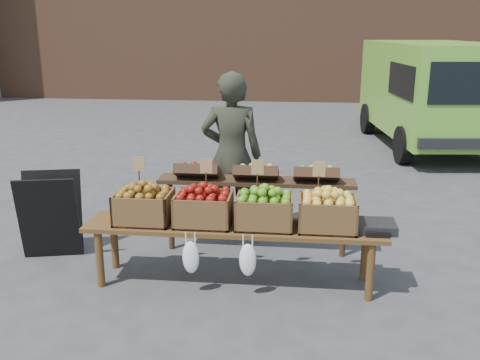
# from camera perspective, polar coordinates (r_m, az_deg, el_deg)

# --- Properties ---
(ground) EXTENTS (80.00, 80.00, 0.00)m
(ground) POSITION_cam_1_polar(r_m,az_deg,el_deg) (4.76, 5.21, -12.73)
(ground) COLOR #3E3E41
(delivery_van) EXTENTS (2.50, 4.69, 2.02)m
(delivery_van) POSITION_cam_1_polar(r_m,az_deg,el_deg) (11.17, 19.78, 8.46)
(delivery_van) COLOR #63A630
(delivery_van) RESTS_ON ground
(vendor) EXTENTS (0.69, 0.46, 1.84)m
(vendor) POSITION_cam_1_polar(r_m,az_deg,el_deg) (5.90, -0.91, 2.62)
(vendor) COLOR #292B20
(vendor) RESTS_ON ground
(chalkboard_sign) EXTENTS (0.65, 0.45, 0.89)m
(chalkboard_sign) POSITION_cam_1_polar(r_m,az_deg,el_deg) (5.78, -19.55, -3.55)
(chalkboard_sign) COLOR black
(chalkboard_sign) RESTS_ON ground
(back_table) EXTENTS (2.10, 0.44, 1.04)m
(back_table) POSITION_cam_1_polar(r_m,az_deg,el_deg) (5.50, 1.72, -2.73)
(back_table) COLOR #382416
(back_table) RESTS_ON ground
(display_bench) EXTENTS (2.70, 0.56, 0.57)m
(display_bench) POSITION_cam_1_polar(r_m,az_deg,el_deg) (4.93, -0.64, -7.92)
(display_bench) COLOR #513317
(display_bench) RESTS_ON ground
(crate_golden_apples) EXTENTS (0.50, 0.40, 0.28)m
(crate_golden_apples) POSITION_cam_1_polar(r_m,az_deg,el_deg) (4.94, -10.21, -2.86)
(crate_golden_apples) COLOR #83530F
(crate_golden_apples) RESTS_ON display_bench
(crate_russet_pears) EXTENTS (0.50, 0.40, 0.28)m
(crate_russet_pears) POSITION_cam_1_polar(r_m,az_deg,el_deg) (4.82, -3.91, -3.13)
(crate_russet_pears) COLOR #6B0607
(crate_russet_pears) RESTS_ON display_bench
(crate_red_apples) EXTENTS (0.50, 0.40, 0.28)m
(crate_red_apples) POSITION_cam_1_polar(r_m,az_deg,el_deg) (4.75, 2.64, -3.37)
(crate_red_apples) COLOR #487A19
(crate_red_apples) RESTS_ON display_bench
(crate_green_apples) EXTENTS (0.50, 0.40, 0.28)m
(crate_green_apples) POSITION_cam_1_polar(r_m,az_deg,el_deg) (4.75, 9.28, -3.56)
(crate_green_apples) COLOR yellow
(crate_green_apples) RESTS_ON display_bench
(weighing_scale) EXTENTS (0.34, 0.30, 0.08)m
(weighing_scale) POSITION_cam_1_polar(r_m,az_deg,el_deg) (4.83, 14.28, -4.80)
(weighing_scale) COLOR black
(weighing_scale) RESTS_ON display_bench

